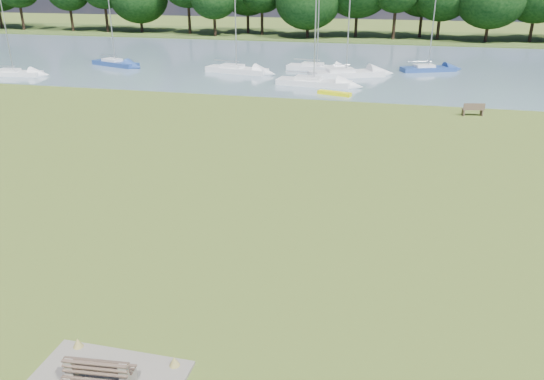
% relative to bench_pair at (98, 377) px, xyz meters
% --- Properties ---
extents(ground, '(220.00, 220.00, 0.00)m').
position_rel_bench_pair_xyz_m(ground, '(-0.00, 14.00, -0.49)').
color(ground, olive).
extents(river, '(220.00, 40.00, 0.10)m').
position_rel_bench_pair_xyz_m(river, '(-0.00, 56.00, -0.49)').
color(river, slate).
rests_on(river, ground).
extents(far_bank, '(220.00, 20.00, 0.40)m').
position_rel_bench_pair_xyz_m(far_bank, '(-0.00, 86.00, -0.49)').
color(far_bank, '#4C6626').
rests_on(far_bank, ground).
extents(bench_pair, '(1.88, 1.22, 0.97)m').
position_rel_bench_pair_xyz_m(bench_pair, '(0.00, 0.00, 0.00)').
color(bench_pair, gray).
rests_on(bench_pair, concrete_pad).
extents(riverbank_bench, '(1.72, 0.83, 1.02)m').
position_rel_bench_pair_xyz_m(riverbank_bench, '(12.96, 33.25, 0.02)').
color(riverbank_bench, brown).
rests_on(riverbank_bench, ground).
extents(kayak, '(3.20, 1.61, 0.31)m').
position_rel_bench_pair_xyz_m(kayak, '(1.56, 38.11, -0.29)').
color(kayak, '#FCFD06').
rests_on(kayak, river).
extents(sailboat_0, '(6.29, 4.00, 7.80)m').
position_rel_bench_pair_xyz_m(sailboat_0, '(10.21, 52.88, 0.02)').
color(sailboat_0, navy).
rests_on(sailboat_0, river).
extents(sailboat_1, '(8.21, 5.30, 9.36)m').
position_rel_bench_pair_xyz_m(sailboat_1, '(1.55, 47.57, 0.06)').
color(sailboat_1, white).
rests_on(sailboat_1, river).
extents(sailboat_2, '(6.53, 3.80, 8.75)m').
position_rel_bench_pair_xyz_m(sailboat_2, '(-25.86, 48.27, 0.04)').
color(sailboat_2, navy).
rests_on(sailboat_2, river).
extents(sailboat_4, '(7.46, 2.81, 10.02)m').
position_rel_bench_pair_xyz_m(sailboat_4, '(-1.05, 42.03, 0.07)').
color(sailboat_4, white).
rests_on(sailboat_4, river).
extents(sailboat_5, '(6.15, 2.39, 7.77)m').
position_rel_bench_pair_xyz_m(sailboat_5, '(-33.44, 39.99, -0.03)').
color(sailboat_5, white).
rests_on(sailboat_5, river).
extents(sailboat_6, '(6.97, 2.74, 7.78)m').
position_rel_bench_pair_xyz_m(sailboat_6, '(-2.07, 50.75, 0.02)').
color(sailboat_6, white).
rests_on(sailboat_6, river).
extents(sailboat_8, '(7.28, 3.33, 9.09)m').
position_rel_bench_pair_xyz_m(sailboat_8, '(-10.52, 47.22, 0.07)').
color(sailboat_8, white).
rests_on(sailboat_8, river).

